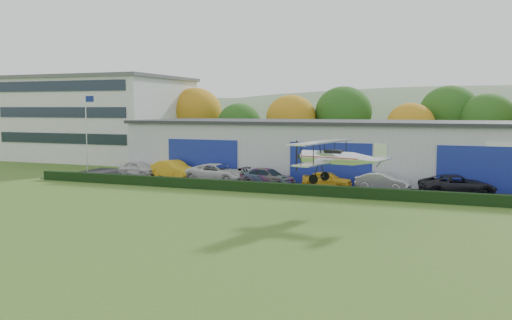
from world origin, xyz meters
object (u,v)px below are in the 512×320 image
(car_1, at_px, (174,169))
(car_6, at_px, (458,185))
(car_5, at_px, (383,181))
(car_3, at_px, (268,177))
(car_4, at_px, (327,180))
(biplane, at_px, (335,157))
(car_0, at_px, (138,168))
(hangar, at_px, (344,149))
(office_block, at_px, (101,118))
(flagpole, at_px, (87,125))
(car_2, at_px, (217,173))

(car_1, relative_size, car_6, 0.92)
(car_1, bearing_deg, car_5, -67.32)
(car_3, height_order, car_4, car_3)
(car_6, xyz_separation_m, biplane, (-6.89, -10.63, 2.81))
(car_0, xyz_separation_m, biplane, (21.70, -12.11, 2.87))
(car_0, relative_size, biplane, 0.62)
(car_4, bearing_deg, hangar, 1.40)
(car_3, bearing_deg, hangar, -22.10)
(car_0, relative_size, car_5, 0.98)
(hangar, bearing_deg, car_1, -152.73)
(car_4, distance_m, car_5, 4.37)
(office_block, relative_size, car_3, 4.26)
(car_1, bearing_deg, flagpole, 105.75)
(flagpole, relative_size, car_5, 1.91)
(car_4, bearing_deg, car_2, 88.15)
(office_block, bearing_deg, car_0, -43.41)
(car_6, height_order, biplane, biplane)
(car_0, distance_m, car_3, 13.82)
(car_0, bearing_deg, flagpole, 94.13)
(flagpole, height_order, car_2, flagpole)
(flagpole, xyz_separation_m, biplane, (28.10, -12.83, -1.16))
(office_block, relative_size, car_5, 4.91)
(hangar, relative_size, office_block, 1.97)
(car_0, distance_m, biplane, 25.02)
(flagpole, bearing_deg, office_block, 121.97)
(office_block, bearing_deg, car_6, -19.42)
(car_5, distance_m, car_6, 5.56)
(office_block, xyz_separation_m, car_4, (33.25, -15.09, -4.48))
(flagpole, relative_size, car_0, 1.95)
(car_2, xyz_separation_m, biplane, (12.84, -10.99, 2.79))
(hangar, bearing_deg, flagpole, -166.49)
(car_1, xyz_separation_m, car_4, (14.51, -0.72, -0.15))
(office_block, distance_m, car_5, 40.53)
(hangar, relative_size, car_3, 8.39)
(car_3, bearing_deg, flagpole, 91.11)
(flagpole, xyz_separation_m, car_3, (20.12, -2.33, -4.03))
(car_5, height_order, car_6, car_6)
(car_0, height_order, car_1, car_1)
(hangar, height_order, car_3, hangar)
(car_6, bearing_deg, car_3, 70.78)
(car_3, distance_m, car_6, 14.86)
(car_0, height_order, car_6, car_6)
(car_3, bearing_deg, car_0, 91.05)
(car_0, distance_m, car_4, 18.79)
(car_6, bearing_deg, car_0, 67.33)
(car_4, height_order, car_6, car_6)
(car_4, relative_size, car_5, 0.95)
(flagpole, bearing_deg, car_3, -6.60)
(hangar, relative_size, car_4, 10.18)
(car_3, xyz_separation_m, car_6, (14.86, 0.13, 0.06))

